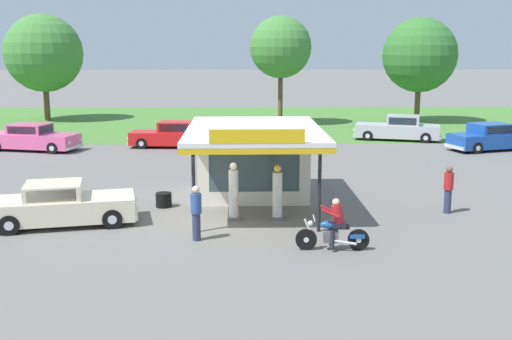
% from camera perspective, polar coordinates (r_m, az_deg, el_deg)
% --- Properties ---
extents(ground_plane, '(300.00, 300.00, 0.00)m').
position_cam_1_polar(ground_plane, '(21.23, -4.74, -5.06)').
color(ground_plane, slate).
extents(grass_verge_strip, '(120.00, 24.00, 0.01)m').
position_cam_1_polar(grass_verge_strip, '(50.71, -2.90, 4.48)').
color(grass_verge_strip, '#477A33').
rests_on(grass_verge_strip, ground).
extents(service_station_kiosk, '(4.97, 7.69, 3.43)m').
position_cam_1_polar(service_station_kiosk, '(24.66, -0.25, 1.39)').
color(service_station_kiosk, silver).
rests_on(service_station_kiosk, ground).
extents(gas_pump_nearside, '(0.44, 0.44, 2.03)m').
position_cam_1_polar(gas_pump_nearside, '(21.62, -2.07, -2.18)').
color(gas_pump_nearside, slate).
rests_on(gas_pump_nearside, ground).
extents(gas_pump_offside, '(0.44, 0.44, 1.94)m').
position_cam_1_polar(gas_pump_offside, '(21.67, 1.97, -2.27)').
color(gas_pump_offside, slate).
rests_on(gas_pump_offside, ground).
extents(motorcycle_with_rider, '(2.20, 0.70, 1.58)m').
position_cam_1_polar(motorcycle_with_rider, '(18.60, 7.16, -5.37)').
color(motorcycle_with_rider, black).
rests_on(motorcycle_with_rider, ground).
extents(featured_classic_sedan, '(5.17, 2.77, 1.46)m').
position_cam_1_polar(featured_classic_sedan, '(22.05, -17.41, -3.14)').
color(featured_classic_sedan, beige).
rests_on(featured_classic_sedan, ground).
extents(parked_car_back_row_right, '(5.54, 2.97, 1.45)m').
position_cam_1_polar(parked_car_back_row_right, '(37.65, 1.93, 3.14)').
color(parked_car_back_row_right, '#E55993').
rests_on(parked_car_back_row_right, ground).
extents(parked_car_second_row_spare, '(5.74, 3.24, 1.62)m').
position_cam_1_polar(parked_car_second_row_spare, '(41.35, 12.92, 3.68)').
color(parked_car_second_row_spare, '#B7B7BC').
rests_on(parked_car_second_row_spare, ground).
extents(parked_car_back_row_centre_left, '(5.76, 3.18, 1.55)m').
position_cam_1_polar(parked_car_back_row_centre_left, '(38.58, -19.84, 2.75)').
color(parked_car_back_row_centre_left, '#E55993').
rests_on(parked_car_back_row_centre_left, ground).
extents(parked_car_back_row_far_right, '(5.32, 2.16, 1.55)m').
position_cam_1_polar(parked_car_back_row_far_right, '(37.80, -7.61, 3.14)').
color(parked_car_back_row_far_right, red).
rests_on(parked_car_back_row_far_right, ground).
extents(parked_car_back_row_centre, '(5.69, 3.32, 1.58)m').
position_cam_1_polar(parked_car_back_row_centre, '(38.98, 20.88, 2.77)').
color(parked_car_back_row_centre, '#19479E').
rests_on(parked_car_back_row_centre, ground).
extents(bystander_standing_back_lot, '(0.34, 0.34, 1.74)m').
position_cam_1_polar(bystander_standing_back_lot, '(19.38, -5.51, -3.82)').
color(bystander_standing_back_lot, '#2D3351').
rests_on(bystander_standing_back_lot, ground).
extents(bystander_chatting_near_pumps, '(0.34, 0.34, 1.74)m').
position_cam_1_polar(bystander_chatting_near_pumps, '(23.51, 17.24, -1.61)').
color(bystander_chatting_near_pumps, '#2D3351').
rests_on(bystander_chatting_near_pumps, ground).
extents(tree_oak_distant_spare, '(4.72, 4.72, 8.30)m').
position_cam_1_polar(tree_oak_distant_spare, '(48.28, 2.28, 11.18)').
color(tree_oak_distant_spare, brown).
rests_on(tree_oak_distant_spare, ground).
extents(tree_oak_far_right, '(5.85, 5.85, 8.25)m').
position_cam_1_polar(tree_oak_far_right, '(51.40, 14.79, 10.15)').
color(tree_oak_far_right, brown).
rests_on(tree_oak_far_right, ground).
extents(tree_oak_right, '(6.25, 6.25, 8.59)m').
position_cam_1_polar(tree_oak_right, '(53.90, -18.94, 10.02)').
color(tree_oak_right, brown).
rests_on(tree_oak_right, ground).
extents(spare_tire_stack, '(0.60, 0.60, 0.54)m').
position_cam_1_polar(spare_tire_stack, '(23.73, -8.46, -2.73)').
color(spare_tire_stack, black).
rests_on(spare_tire_stack, ground).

